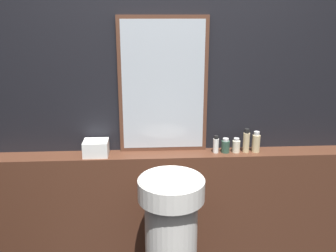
# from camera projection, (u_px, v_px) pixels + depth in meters

# --- Properties ---
(wall_back) EXTENTS (8.00, 0.06, 2.50)m
(wall_back) POSITION_uv_depth(u_px,v_px,m) (168.00, 105.00, 2.56)
(wall_back) COLOR black
(wall_back) RESTS_ON ground_plane
(vanity_counter) EXTENTS (2.75, 0.18, 0.94)m
(vanity_counter) POSITION_uv_depth(u_px,v_px,m) (169.00, 215.00, 2.67)
(vanity_counter) COLOR #512D1E
(vanity_counter) RESTS_ON ground_plane
(pedestal_sink) EXTENTS (0.39, 0.39, 0.95)m
(pedestal_sink) POSITION_uv_depth(u_px,v_px,m) (171.00, 244.00, 2.27)
(pedestal_sink) COLOR white
(pedestal_sink) RESTS_ON ground_plane
(mirror) EXTENTS (0.59, 0.03, 0.90)m
(mirror) POSITION_uv_depth(u_px,v_px,m) (163.00, 86.00, 2.47)
(mirror) COLOR #563323
(mirror) RESTS_ON vanity_counter
(towel_stack) EXTENTS (0.16, 0.14, 0.10)m
(towel_stack) POSITION_uv_depth(u_px,v_px,m) (96.00, 148.00, 2.49)
(towel_stack) COLOR white
(towel_stack) RESTS_ON vanity_counter
(shampoo_bottle) EXTENTS (0.04, 0.04, 0.12)m
(shampoo_bottle) POSITION_uv_depth(u_px,v_px,m) (216.00, 145.00, 2.53)
(shampoo_bottle) COLOR white
(shampoo_bottle) RESTS_ON vanity_counter
(conditioner_bottle) EXTENTS (0.06, 0.06, 0.10)m
(conditioner_bottle) POSITION_uv_depth(u_px,v_px,m) (225.00, 146.00, 2.54)
(conditioner_bottle) COLOR #2D4C3D
(conditioner_bottle) RESTS_ON vanity_counter
(lotion_bottle) EXTENTS (0.05, 0.05, 0.10)m
(lotion_bottle) POSITION_uv_depth(u_px,v_px,m) (236.00, 146.00, 2.55)
(lotion_bottle) COLOR beige
(lotion_bottle) RESTS_ON vanity_counter
(body_wash_bottle) EXTENTS (0.04, 0.04, 0.17)m
(body_wash_bottle) POSITION_uv_depth(u_px,v_px,m) (246.00, 141.00, 2.54)
(body_wash_bottle) COLOR #C6B284
(body_wash_bottle) RESTS_ON vanity_counter
(hand_soap_bottle) EXTENTS (0.05, 0.05, 0.15)m
(hand_soap_bottle) POSITION_uv_depth(u_px,v_px,m) (256.00, 142.00, 2.55)
(hand_soap_bottle) COLOR #C6B284
(hand_soap_bottle) RESTS_ON vanity_counter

